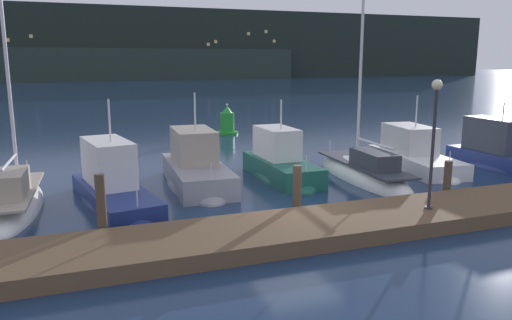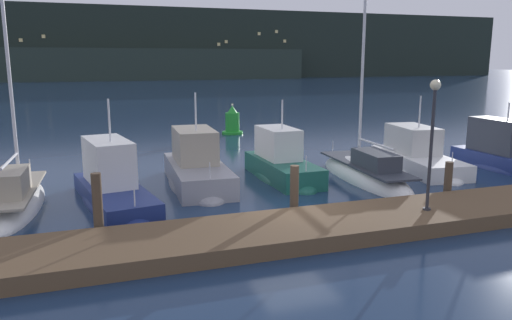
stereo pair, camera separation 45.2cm
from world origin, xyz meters
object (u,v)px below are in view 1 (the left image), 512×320
object	(u,v)px
motorboat_berth_8	(499,159)
channel_buoy	(227,122)
sailboat_berth_2	(17,204)
motorboat_berth_7	(414,161)
dock_lamppost	(434,124)
sailboat_berth_6	(364,176)
motorboat_berth_5	(281,170)
motorboat_berth_4	(197,175)
motorboat_berth_3	(114,193)

from	to	relation	value
motorboat_berth_8	channel_buoy	distance (m)	17.39
sailboat_berth_2	motorboat_berth_8	bearing A→B (deg)	-1.50
sailboat_berth_2	motorboat_berth_7	xyz separation A→B (m)	(16.90, 0.78, 0.14)
motorboat_berth_8	dock_lamppost	bearing A→B (deg)	-147.32
channel_buoy	dock_lamppost	world-z (taller)	dock_lamppost
sailboat_berth_2	sailboat_berth_6	distance (m)	13.48
dock_lamppost	motorboat_berth_5	bearing A→B (deg)	105.69
motorboat_berth_7	motorboat_berth_4	bearing A→B (deg)	177.71
motorboat_berth_4	sailboat_berth_2	bearing A→B (deg)	-169.65
sailboat_berth_2	channel_buoy	size ratio (longest dim) A/B	4.59
motorboat_berth_4	dock_lamppost	xyz separation A→B (m)	(5.66, -7.19, 2.72)
sailboat_berth_2	motorboat_berth_4	distance (m)	6.66
motorboat_berth_7	motorboat_berth_8	xyz separation A→B (m)	(3.82, -1.32, 0.09)
motorboat_berth_5	sailboat_berth_6	bearing A→B (deg)	-23.42
motorboat_berth_4	motorboat_berth_8	world-z (taller)	motorboat_berth_4
motorboat_berth_7	motorboat_berth_5	bearing A→B (deg)	177.41
motorboat_berth_7	dock_lamppost	bearing A→B (deg)	-124.64
motorboat_berth_4	motorboat_berth_7	distance (m)	10.36
motorboat_berth_3	motorboat_berth_4	size ratio (longest dim) A/B	1.06
sailboat_berth_2	channel_buoy	world-z (taller)	sailboat_berth_2
motorboat_berth_5	dock_lamppost	size ratio (longest dim) A/B	1.39
motorboat_berth_3	motorboat_berth_7	xyz separation A→B (m)	(13.74, 1.12, -0.05)
motorboat_berth_8	motorboat_berth_4	bearing A→B (deg)	173.01
motorboat_berth_8	dock_lamppost	world-z (taller)	dock_lamppost
motorboat_berth_3	dock_lamppost	bearing A→B (deg)	-31.99
motorboat_berth_5	motorboat_berth_7	bearing A→B (deg)	-2.59
motorboat_berth_5	motorboat_berth_8	xyz separation A→B (m)	(10.49, -1.63, 0.06)
sailboat_berth_2	motorboat_berth_8	world-z (taller)	sailboat_berth_2
channel_buoy	dock_lamppost	distance (m)	20.61
motorboat_berth_5	dock_lamppost	world-z (taller)	dock_lamppost
sailboat_berth_2	sailboat_berth_6	size ratio (longest dim) A/B	0.88
motorboat_berth_4	sailboat_berth_6	bearing A→B (deg)	-12.38
motorboat_berth_7	dock_lamppost	xyz separation A→B (m)	(-4.69, -6.78, 2.79)
motorboat_berth_4	motorboat_berth_8	xyz separation A→B (m)	(14.17, -1.74, 0.03)
sailboat_berth_6	dock_lamppost	size ratio (longest dim) A/B	2.70
motorboat_berth_3	motorboat_berth_7	size ratio (longest dim) A/B	1.02
motorboat_berth_7	motorboat_berth_8	distance (m)	4.04
sailboat_berth_2	channel_buoy	xyz separation A→B (m)	(11.96, 14.48, 0.59)
dock_lamppost	motorboat_berth_4	bearing A→B (deg)	128.20
sailboat_berth_2	motorboat_berth_3	bearing A→B (deg)	-6.16
motorboat_berth_5	motorboat_berth_7	size ratio (longest dim) A/B	0.84
motorboat_berth_3	sailboat_berth_6	world-z (taller)	sailboat_berth_6
motorboat_berth_8	motorboat_berth_7	bearing A→B (deg)	160.88
motorboat_berth_5	motorboat_berth_8	distance (m)	10.62
sailboat_berth_2	motorboat_berth_4	xyz separation A→B (m)	(6.55, 1.20, 0.20)
sailboat_berth_6	channel_buoy	bearing A→B (deg)	95.83
motorboat_berth_3	channel_buoy	size ratio (longest dim) A/B	3.25
channel_buoy	motorboat_berth_4	bearing A→B (deg)	-112.18
sailboat_berth_6	motorboat_berth_8	distance (m)	7.25
motorboat_berth_7	motorboat_berth_8	bearing A→B (deg)	-19.12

